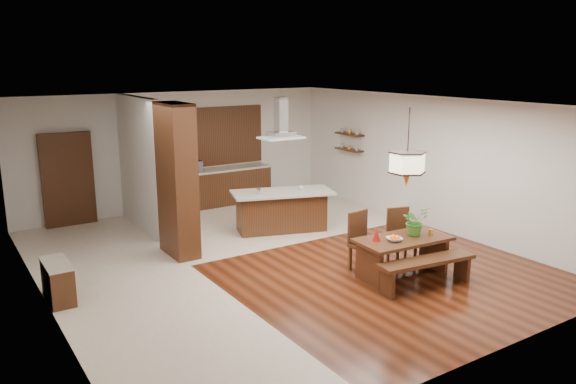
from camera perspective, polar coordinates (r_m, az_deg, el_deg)
room_shell at (r=10.14m, az=-1.42°, el=4.26°), size 9.00×9.04×2.92m
tile_hallway at (r=9.61m, az=-15.65°, el=-9.55°), size 2.50×9.00×0.01m
tile_kitchen at (r=13.31m, az=-2.45°, el=-2.63°), size 5.50×4.00×0.01m
soffit_band at (r=10.05m, az=-1.45°, el=8.90°), size 8.00×9.00×0.02m
partition_pier at (r=10.69m, az=-11.22°, el=1.14°), size 0.45×1.00×2.90m
partition_stub at (r=12.63m, az=-14.81°, el=2.80°), size 0.18×2.40×2.90m
hallway_console at (r=9.45m, az=-22.33°, el=-8.43°), size 0.37×0.88×0.63m
hallway_doorway at (r=13.43m, az=-21.47°, el=1.18°), size 1.10×0.20×2.10m
rear_counter at (r=14.53m, az=-6.74°, el=0.56°), size 2.60×0.62×0.95m
kitchen_window at (r=14.54m, az=-7.33°, el=5.65°), size 2.60×0.08×1.50m
shelf_lower at (r=14.56m, az=6.22°, el=4.31°), size 0.26×0.90×0.04m
shelf_upper at (r=14.51m, az=6.26°, el=5.87°), size 0.26×0.90×0.04m
dining_table at (r=9.87m, az=11.60°, el=-5.58°), size 1.70×0.94×0.69m
dining_bench at (r=9.55m, az=13.86°, el=-8.02°), size 1.79×0.60×0.49m
dining_chair_left at (r=9.99m, az=7.92°, el=-5.09°), size 0.51×0.51×1.05m
dining_chair_right at (r=10.49m, az=11.53°, el=-4.46°), size 0.55×0.55×1.01m
pendant_lantern at (r=9.47m, az=12.08°, el=4.44°), size 0.64×0.64×1.31m
foliage_plant at (r=9.94m, az=12.77°, el=-2.89°), size 0.48×0.42×0.50m
fruit_bowl at (r=9.61m, az=10.75°, el=-4.74°), size 0.31×0.31×0.06m
napkin_cone at (r=9.54m, az=8.98°, el=-4.32°), size 0.18×0.18×0.21m
gold_ornament at (r=10.05m, az=14.30°, el=-3.98°), size 0.10×0.10×0.11m
kitchen_island at (r=12.21m, az=-0.67°, el=-1.89°), size 2.34×1.56×0.89m
range_hood at (r=11.85m, az=-0.70°, el=7.53°), size 0.90×0.55×0.87m
island_cup at (r=12.23m, az=1.36°, el=0.44°), size 0.12×0.12×0.09m
microwave at (r=14.09m, az=-9.80°, el=2.58°), size 0.51×0.36×0.27m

